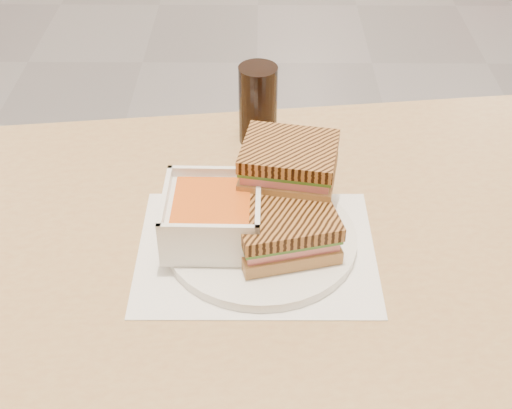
{
  "coord_description": "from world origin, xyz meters",
  "views": [
    {
      "loc": [
        0.02,
        -2.72,
        1.4
      ],
      "look_at": [
        0.01,
        -2.0,
        0.82
      ],
      "focal_mm": 48.36,
      "sensor_mm": 36.0,
      "label": 1
    }
  ],
  "objects_px": {
    "cola_glass": "(258,105)",
    "soup_bowl": "(212,217)",
    "main_table": "(275,294)",
    "panini_lower": "(284,228)",
    "plate": "(261,238)"
  },
  "relations": [
    {
      "from": "plate",
      "to": "soup_bowl",
      "type": "distance_m",
      "value": 0.08
    },
    {
      "from": "plate",
      "to": "soup_bowl",
      "type": "height_order",
      "value": "soup_bowl"
    },
    {
      "from": "plate",
      "to": "cola_glass",
      "type": "bearing_deg",
      "value": 91.28
    },
    {
      "from": "main_table",
      "to": "soup_bowl",
      "type": "relative_size",
      "value": 9.57
    },
    {
      "from": "main_table",
      "to": "cola_glass",
      "type": "relative_size",
      "value": 9.36
    },
    {
      "from": "main_table",
      "to": "panini_lower",
      "type": "bearing_deg",
      "value": -74.38
    },
    {
      "from": "main_table",
      "to": "plate",
      "type": "relative_size",
      "value": 4.77
    },
    {
      "from": "cola_glass",
      "to": "soup_bowl",
      "type": "bearing_deg",
      "value": -102.94
    },
    {
      "from": "cola_glass",
      "to": "plate",
      "type": "bearing_deg",
      "value": -88.72
    },
    {
      "from": "plate",
      "to": "cola_glass",
      "type": "relative_size",
      "value": 1.96
    },
    {
      "from": "soup_bowl",
      "to": "cola_glass",
      "type": "xyz_separation_m",
      "value": [
        0.06,
        0.26,
        0.02
      ]
    },
    {
      "from": "main_table",
      "to": "soup_bowl",
      "type": "height_order",
      "value": "soup_bowl"
    },
    {
      "from": "main_table",
      "to": "panini_lower",
      "type": "relative_size",
      "value": 8.26
    },
    {
      "from": "main_table",
      "to": "panini_lower",
      "type": "height_order",
      "value": "panini_lower"
    },
    {
      "from": "main_table",
      "to": "panini_lower",
      "type": "distance_m",
      "value": 0.16
    }
  ]
}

